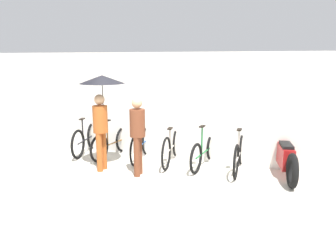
# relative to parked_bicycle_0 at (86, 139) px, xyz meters

# --- Properties ---
(ground_plane) EXTENTS (30.00, 30.00, 0.00)m
(ground_plane) POSITION_rel_parked_bicycle_0_xyz_m (1.98, -1.66, -0.38)
(ground_plane) COLOR beige
(back_wall) EXTENTS (12.92, 0.12, 2.60)m
(back_wall) POSITION_rel_parked_bicycle_0_xyz_m (1.98, 0.43, 0.92)
(back_wall) COLOR silver
(back_wall) RESTS_ON ground
(parked_bicycle_0) EXTENTS (0.49, 1.69, 1.03)m
(parked_bicycle_0) POSITION_rel_parked_bicycle_0_xyz_m (0.00, 0.00, 0.00)
(parked_bicycle_0) COLOR black
(parked_bicycle_0) RESTS_ON ground
(parked_bicycle_1) EXTENTS (0.44, 1.70, 1.05)m
(parked_bicycle_1) POSITION_rel_parked_bicycle_0_xyz_m (0.79, -0.03, -0.02)
(parked_bicycle_1) COLOR black
(parked_bicycle_1) RESTS_ON ground
(parked_bicycle_2) EXTENTS (0.44, 1.71, 1.05)m
(parked_bicycle_2) POSITION_rel_parked_bicycle_0_xyz_m (1.58, -0.00, 0.00)
(parked_bicycle_2) COLOR black
(parked_bicycle_2) RESTS_ON ground
(parked_bicycle_3) EXTENTS (0.44, 1.84, 1.03)m
(parked_bicycle_3) POSITION_rel_parked_bicycle_0_xyz_m (2.38, 0.02, 0.01)
(parked_bicycle_3) COLOR black
(parked_bicycle_3) RESTS_ON ground
(parked_bicycle_4) EXTENTS (0.44, 1.76, 1.03)m
(parked_bicycle_4) POSITION_rel_parked_bicycle_0_xyz_m (3.17, 0.02, -0.03)
(parked_bicycle_4) COLOR black
(parked_bicycle_4) RESTS_ON ground
(parked_bicycle_5) EXTENTS (0.44, 1.78, 1.07)m
(parked_bicycle_5) POSITION_rel_parked_bicycle_0_xyz_m (3.96, -0.04, 0.01)
(parked_bicycle_5) COLOR black
(parked_bicycle_5) RESTS_ON ground
(pedestrian_leading) EXTENTS (0.98, 0.98, 2.10)m
(pedestrian_leading) POSITION_rel_parked_bicycle_0_xyz_m (1.09, -0.93, 1.25)
(pedestrian_leading) COLOR #9E4C1E
(pedestrian_leading) RESTS_ON ground
(pedestrian_center) EXTENTS (0.32, 0.32, 1.66)m
(pedestrian_center) POSITION_rel_parked_bicycle_0_xyz_m (1.98, -1.03, 0.59)
(pedestrian_center) COLOR brown
(pedestrian_center) RESTS_ON ground
(motorcycle) EXTENTS (0.68, 2.04, 0.91)m
(motorcycle) POSITION_rel_parked_bicycle_0_xyz_m (4.92, 0.00, 0.00)
(motorcycle) COLOR black
(motorcycle) RESTS_ON ground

